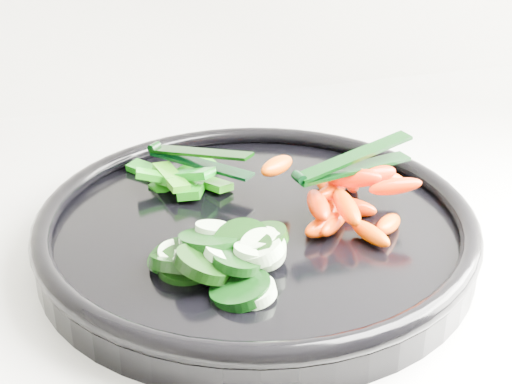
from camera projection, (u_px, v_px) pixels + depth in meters
name	position (u px, v px, depth m)	size (l,w,h in m)	color
veggie_tray	(256.00, 228.00, 0.61)	(0.43, 0.43, 0.04)	black
cucumber_pile	(221.00, 256.00, 0.54)	(0.12, 0.12, 0.04)	black
carrot_pile	(344.00, 197.00, 0.61)	(0.14, 0.14, 0.05)	#F45500
pepper_pile	(179.00, 178.00, 0.67)	(0.09, 0.10, 0.04)	#126809
tong_carrot	(351.00, 163.00, 0.60)	(0.11, 0.04, 0.02)	black
tong_pepper	(197.00, 157.00, 0.67)	(0.09, 0.10, 0.02)	black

